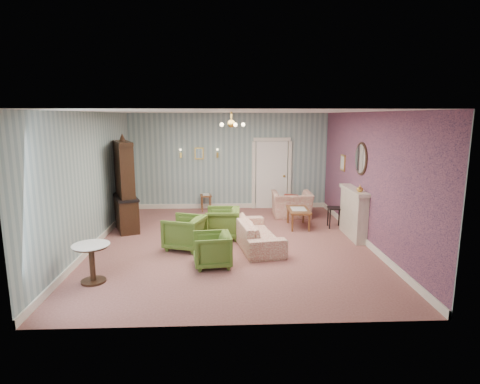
{
  "coord_description": "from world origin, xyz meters",
  "views": [
    {
      "loc": [
        -0.18,
        -8.45,
        2.81
      ],
      "look_at": [
        0.2,
        0.4,
        1.1
      ],
      "focal_mm": 29.55,
      "sensor_mm": 36.0,
      "label": 1
    }
  ],
  "objects_px": {
    "olive_chair_b": "(185,231)",
    "dresser": "(124,183)",
    "wingback_chair": "(292,200)",
    "coffee_table": "(298,218)",
    "olive_chair_a": "(212,248)",
    "side_table_black": "(335,217)",
    "sofa_chintz": "(256,228)",
    "olive_chair_c": "(223,222)",
    "pedestal_table": "(92,263)",
    "fireplace": "(353,213)"
  },
  "relations": [
    {
      "from": "olive_chair_b",
      "to": "dresser",
      "type": "xyz_separation_m",
      "value": [
        -1.63,
        1.61,
        0.78
      ]
    },
    {
      "from": "wingback_chair",
      "to": "pedestal_table",
      "type": "xyz_separation_m",
      "value": [
        -4.18,
        -4.32,
        -0.13
      ]
    },
    {
      "from": "side_table_black",
      "to": "wingback_chair",
      "type": "bearing_deg",
      "value": 128.07
    },
    {
      "from": "olive_chair_a",
      "to": "olive_chair_b",
      "type": "xyz_separation_m",
      "value": [
        -0.61,
        1.04,
        0.04
      ]
    },
    {
      "from": "olive_chair_a",
      "to": "wingback_chair",
      "type": "bearing_deg",
      "value": 142.8
    },
    {
      "from": "coffee_table",
      "to": "pedestal_table",
      "type": "distance_m",
      "value": 5.28
    },
    {
      "from": "side_table_black",
      "to": "dresser",
      "type": "bearing_deg",
      "value": 178.38
    },
    {
      "from": "olive_chair_a",
      "to": "dresser",
      "type": "distance_m",
      "value": 3.57
    },
    {
      "from": "dresser",
      "to": "side_table_black",
      "type": "distance_m",
      "value": 5.38
    },
    {
      "from": "dresser",
      "to": "sofa_chintz",
      "type": "bearing_deg",
      "value": -46.59
    },
    {
      "from": "dresser",
      "to": "fireplace",
      "type": "bearing_deg",
      "value": -31.35
    },
    {
      "from": "side_table_black",
      "to": "olive_chair_a",
      "type": "bearing_deg",
      "value": -140.71
    },
    {
      "from": "olive_chair_c",
      "to": "wingback_chair",
      "type": "distance_m",
      "value": 2.72
    },
    {
      "from": "side_table_black",
      "to": "pedestal_table",
      "type": "height_order",
      "value": "pedestal_table"
    },
    {
      "from": "wingback_chair",
      "to": "coffee_table",
      "type": "height_order",
      "value": "wingback_chair"
    },
    {
      "from": "olive_chair_a",
      "to": "side_table_black",
      "type": "distance_m",
      "value": 3.95
    },
    {
      "from": "wingback_chair",
      "to": "pedestal_table",
      "type": "bearing_deg",
      "value": 47.21
    },
    {
      "from": "wingback_chair",
      "to": "side_table_black",
      "type": "xyz_separation_m",
      "value": [
        0.9,
        -1.15,
        -0.21
      ]
    },
    {
      "from": "olive_chair_a",
      "to": "sofa_chintz",
      "type": "relative_size",
      "value": 0.35
    },
    {
      "from": "fireplace",
      "to": "side_table_black",
      "type": "relative_size",
      "value": 2.64
    },
    {
      "from": "olive_chair_b",
      "to": "side_table_black",
      "type": "xyz_separation_m",
      "value": [
        3.67,
        1.46,
        -0.13
      ]
    },
    {
      "from": "sofa_chintz",
      "to": "side_table_black",
      "type": "bearing_deg",
      "value": -67.23
    },
    {
      "from": "sofa_chintz",
      "to": "wingback_chair",
      "type": "xyz_separation_m",
      "value": [
        1.21,
        2.48,
        0.08
      ]
    },
    {
      "from": "wingback_chair",
      "to": "side_table_black",
      "type": "bearing_deg",
      "value": 129.34
    },
    {
      "from": "coffee_table",
      "to": "olive_chair_c",
      "type": "bearing_deg",
      "value": -156.79
    },
    {
      "from": "wingback_chair",
      "to": "side_table_black",
      "type": "distance_m",
      "value": 1.48
    },
    {
      "from": "olive_chair_b",
      "to": "coffee_table",
      "type": "distance_m",
      "value": 3.16
    },
    {
      "from": "dresser",
      "to": "side_table_black",
      "type": "bearing_deg",
      "value": -23.29
    },
    {
      "from": "fireplace",
      "to": "side_table_black",
      "type": "distance_m",
      "value": 0.88
    },
    {
      "from": "sofa_chintz",
      "to": "dresser",
      "type": "xyz_separation_m",
      "value": [
        -3.19,
        1.48,
        0.78
      ]
    },
    {
      "from": "olive_chair_b",
      "to": "pedestal_table",
      "type": "distance_m",
      "value": 2.22
    },
    {
      "from": "sofa_chintz",
      "to": "pedestal_table",
      "type": "xyz_separation_m",
      "value": [
        -2.97,
        -1.83,
        -0.05
      ]
    },
    {
      "from": "fireplace",
      "to": "pedestal_table",
      "type": "height_order",
      "value": "fireplace"
    },
    {
      "from": "dresser",
      "to": "coffee_table",
      "type": "xyz_separation_m",
      "value": [
        4.38,
        -0.06,
        -0.93
      ]
    },
    {
      "from": "wingback_chair",
      "to": "dresser",
      "type": "distance_m",
      "value": 4.56
    },
    {
      "from": "olive_chair_b",
      "to": "coffee_table",
      "type": "height_order",
      "value": "olive_chair_b"
    },
    {
      "from": "olive_chair_b",
      "to": "olive_chair_c",
      "type": "distance_m",
      "value": 1.08
    },
    {
      "from": "olive_chair_a",
      "to": "side_table_black",
      "type": "relative_size",
      "value": 1.33
    },
    {
      "from": "sofa_chintz",
      "to": "olive_chair_c",
      "type": "bearing_deg",
      "value": 42.14
    },
    {
      "from": "olive_chair_b",
      "to": "pedestal_table",
      "type": "xyz_separation_m",
      "value": [
        -1.41,
        -1.71,
        -0.05
      ]
    },
    {
      "from": "olive_chair_b",
      "to": "wingback_chair",
      "type": "xyz_separation_m",
      "value": [
        2.76,
        2.61,
        0.08
      ]
    },
    {
      "from": "fireplace",
      "to": "dresser",
      "type": "bearing_deg",
      "value": 170.33
    },
    {
      "from": "olive_chair_a",
      "to": "pedestal_table",
      "type": "distance_m",
      "value": 2.13
    },
    {
      "from": "fireplace",
      "to": "wingback_chair",
      "type": "bearing_deg",
      "value": 119.8
    },
    {
      "from": "olive_chair_a",
      "to": "dresser",
      "type": "relative_size",
      "value": 0.3
    },
    {
      "from": "sofa_chintz",
      "to": "side_table_black",
      "type": "height_order",
      "value": "sofa_chintz"
    },
    {
      "from": "olive_chair_c",
      "to": "wingback_chair",
      "type": "xyz_separation_m",
      "value": [
        1.95,
        1.89,
        0.08
      ]
    },
    {
      "from": "olive_chair_c",
      "to": "sofa_chintz",
      "type": "height_order",
      "value": "sofa_chintz"
    },
    {
      "from": "sofa_chintz",
      "to": "coffee_table",
      "type": "height_order",
      "value": "sofa_chintz"
    },
    {
      "from": "olive_chair_c",
      "to": "pedestal_table",
      "type": "distance_m",
      "value": 3.29
    }
  ]
}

